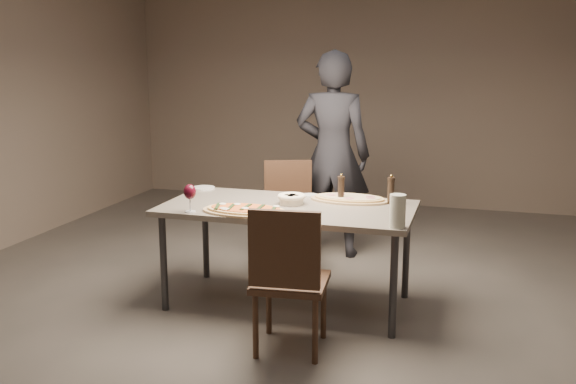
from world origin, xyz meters
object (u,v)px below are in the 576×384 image
(dining_table, at_px, (288,213))
(zucchini_pizza, at_px, (245,210))
(ham_pizza, at_px, (349,199))
(diner, at_px, (333,155))
(carafe, at_px, (398,211))
(pepper_mill_left, at_px, (341,188))
(chair_far, at_px, (289,208))
(chair_near, at_px, (288,273))
(bread_basket, at_px, (292,198))

(dining_table, height_order, zucchini_pizza, zucchini_pizza)
(dining_table, xyz_separation_m, ham_pizza, (0.39, 0.28, 0.07))
(dining_table, height_order, diner, diner)
(carafe, xyz_separation_m, diner, (-0.79, 1.68, 0.08))
(ham_pizza, bearing_deg, pepper_mill_left, -170.95)
(pepper_mill_left, distance_m, chair_far, 0.91)
(zucchini_pizza, relative_size, chair_far, 0.68)
(dining_table, distance_m, chair_near, 0.84)
(chair_far, height_order, diner, diner)
(chair_far, bearing_deg, diner, -143.17)
(zucchini_pizza, height_order, bread_basket, bread_basket)
(diner, bearing_deg, chair_near, 93.45)
(zucchini_pizza, relative_size, bread_basket, 3.02)
(diner, bearing_deg, chair_far, 55.13)
(dining_table, distance_m, pepper_mill_left, 0.45)
(ham_pizza, distance_m, chair_far, 0.90)
(dining_table, height_order, chair_far, chair_far)
(dining_table, xyz_separation_m, carafe, (0.83, -0.38, 0.16))
(bread_basket, xyz_separation_m, carafe, (0.82, -0.43, 0.06))
(zucchini_pizza, relative_size, carafe, 2.92)
(chair_near, bearing_deg, carafe, 29.08)
(zucchini_pizza, height_order, pepper_mill_left, pepper_mill_left)
(zucchini_pizza, xyz_separation_m, bread_basket, (0.24, 0.33, 0.03))
(pepper_mill_left, bearing_deg, chair_near, -95.53)
(bread_basket, distance_m, carafe, 0.93)
(bread_basket, xyz_separation_m, chair_far, (-0.26, 0.80, -0.28))
(carafe, bearing_deg, diner, 115.35)
(zucchini_pizza, distance_m, diner, 1.61)
(dining_table, height_order, ham_pizza, ham_pizza)
(carafe, xyz_separation_m, chair_near, (-0.59, -0.41, -0.33))
(dining_table, xyz_separation_m, zucchini_pizza, (-0.22, -0.28, 0.07))
(ham_pizza, bearing_deg, dining_table, -163.62)
(ham_pizza, bearing_deg, diner, 90.40)
(ham_pizza, xyz_separation_m, carafe, (0.44, -0.66, 0.09))
(bread_basket, distance_m, diner, 1.25)
(dining_table, distance_m, carafe, 0.93)
(bread_basket, bearing_deg, carafe, -27.88)
(ham_pizza, distance_m, bread_basket, 0.45)
(zucchini_pizza, xyz_separation_m, chair_far, (-0.02, 1.14, -0.25))
(bread_basket, bearing_deg, zucchini_pizza, -125.28)
(zucchini_pizza, relative_size, diner, 0.33)
(ham_pizza, relative_size, carafe, 2.76)
(pepper_mill_left, xyz_separation_m, chair_near, (-0.10, -1.04, -0.32))
(zucchini_pizza, height_order, chair_far, chair_far)
(bread_basket, bearing_deg, chair_far, 107.86)
(bread_basket, bearing_deg, ham_pizza, 30.62)
(dining_table, height_order, pepper_mill_left, pepper_mill_left)
(chair_far, bearing_deg, dining_table, 85.83)
(ham_pizza, xyz_separation_m, chair_far, (-0.64, 0.58, -0.25))
(pepper_mill_left, height_order, chair_far, pepper_mill_left)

